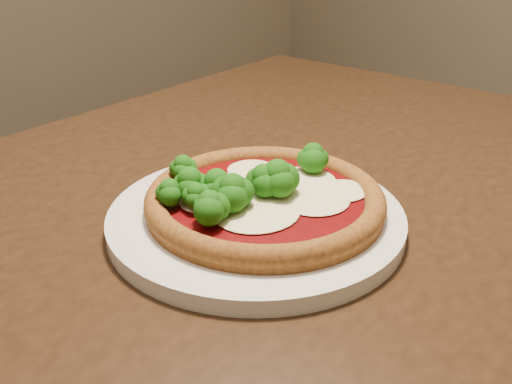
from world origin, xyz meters
TOP-DOWN VIEW (x-y plane):
  - dining_table at (0.24, -0.24)m, footprint 1.38×1.17m
  - plate at (0.17, -0.30)m, footprint 0.32×0.32m
  - pizza at (0.18, -0.30)m, footprint 0.26×0.26m

SIDE VIEW (x-z plane):
  - dining_table at x=0.24m, z-range 0.28..1.03m
  - plate at x=0.17m, z-range 0.75..0.77m
  - pizza at x=0.18m, z-range 0.75..0.82m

